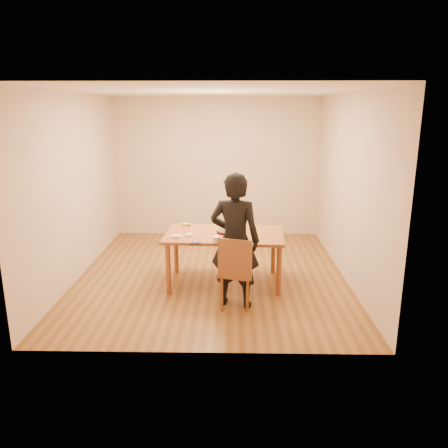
{
  "coord_description": "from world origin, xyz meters",
  "views": [
    {
      "loc": [
        0.31,
        -6.3,
        2.46
      ],
      "look_at": [
        0.19,
        -0.4,
        0.9
      ],
      "focal_mm": 35.0,
      "sensor_mm": 36.0,
      "label": 1
    }
  ],
  "objects_px": {
    "dining_chair": "(235,273)",
    "cake_plate": "(226,232)",
    "dining_table": "(224,235)",
    "cake": "(226,228)",
    "person": "(235,241)"
  },
  "relations": [
    {
      "from": "dining_chair",
      "to": "cake",
      "type": "relative_size",
      "value": 1.56
    },
    {
      "from": "dining_table",
      "to": "dining_chair",
      "type": "height_order",
      "value": "dining_table"
    },
    {
      "from": "dining_chair",
      "to": "person",
      "type": "distance_m",
      "value": 0.42
    },
    {
      "from": "dining_table",
      "to": "dining_chair",
      "type": "distance_m",
      "value": 0.84
    },
    {
      "from": "dining_chair",
      "to": "cake",
      "type": "distance_m",
      "value": 0.9
    },
    {
      "from": "cake",
      "to": "person",
      "type": "relative_size",
      "value": 0.14
    },
    {
      "from": "dining_chair",
      "to": "cake_plate",
      "type": "bearing_deg",
      "value": 114.84
    },
    {
      "from": "dining_table",
      "to": "person",
      "type": "relative_size",
      "value": 0.96
    },
    {
      "from": "dining_table",
      "to": "dining_chair",
      "type": "xyz_separation_m",
      "value": [
        0.15,
        -0.78,
        -0.28
      ]
    },
    {
      "from": "dining_table",
      "to": "person",
      "type": "distance_m",
      "value": 0.76
    },
    {
      "from": "cake_plate",
      "to": "person",
      "type": "bearing_deg",
      "value": -81.33
    },
    {
      "from": "dining_table",
      "to": "cake",
      "type": "bearing_deg",
      "value": 54.63
    },
    {
      "from": "dining_table",
      "to": "person",
      "type": "xyz_separation_m",
      "value": [
        0.15,
        -0.73,
        0.13
      ]
    },
    {
      "from": "person",
      "to": "cake",
      "type": "bearing_deg",
      "value": -69.09
    },
    {
      "from": "dining_chair",
      "to": "person",
      "type": "bearing_deg",
      "value": 106.64
    }
  ]
}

